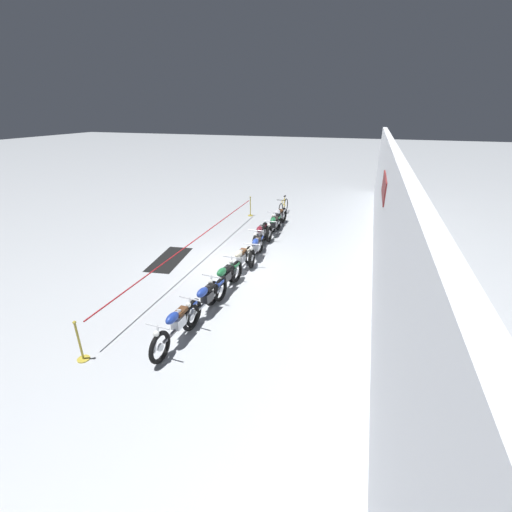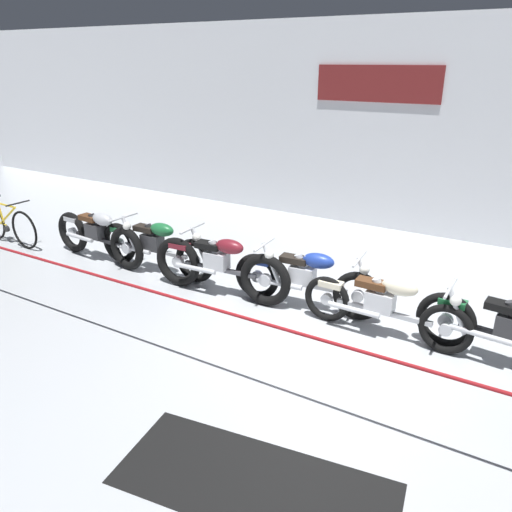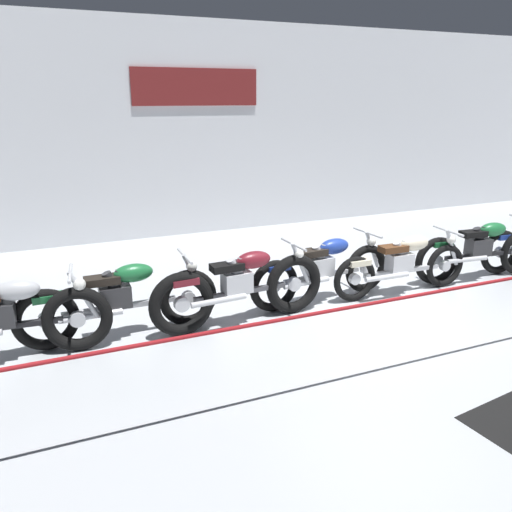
{
  "view_description": "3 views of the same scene",
  "coord_description": "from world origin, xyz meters",
  "px_view_note": "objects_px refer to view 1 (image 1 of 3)",
  "views": [
    {
      "loc": [
        10.8,
        4.4,
        5.34
      ],
      "look_at": [
        -0.02,
        0.92,
        0.4
      ],
      "focal_mm": 24.0,
      "sensor_mm": 36.0,
      "label": 1
    },
    {
      "loc": [
        2.07,
        -5.24,
        3.4
      ],
      "look_at": [
        -1.27,
        0.45,
        0.79
      ],
      "focal_mm": 35.0,
      "sensor_mm": 36.0,
      "label": 2
    },
    {
      "loc": [
        -3.98,
        -4.96,
        2.76
      ],
      "look_at": [
        -1.38,
        1.35,
        0.58
      ],
      "focal_mm": 35.0,
      "sensor_mm": 36.0,
      "label": 3
    }
  ],
  "objects_px": {
    "motorcycle_blue_7": "(177,325)",
    "bicycle": "(283,207)",
    "motorcycle_silver_0": "(278,218)",
    "stanchion_far_left": "(215,228)",
    "motorcycle_blue_3": "(256,248)",
    "stanchion_mid_left": "(80,347)",
    "floor_banner": "(170,259)",
    "motorcycle_green_5": "(225,279)",
    "motorcycle_maroon_2": "(260,236)",
    "motorcycle_green_1": "(274,226)",
    "motorcycle_cream_4": "(240,260)",
    "motorcycle_blue_6": "(206,299)"
  },
  "relations": [
    {
      "from": "motorcycle_silver_0",
      "to": "stanchion_far_left",
      "type": "height_order",
      "value": "stanchion_far_left"
    },
    {
      "from": "motorcycle_maroon_2",
      "to": "stanchion_far_left",
      "type": "height_order",
      "value": "stanchion_far_left"
    },
    {
      "from": "stanchion_far_left",
      "to": "stanchion_mid_left",
      "type": "relative_size",
      "value": 11.32
    },
    {
      "from": "motorcycle_blue_3",
      "to": "motorcycle_blue_7",
      "type": "relative_size",
      "value": 1.0
    },
    {
      "from": "stanchion_mid_left",
      "to": "floor_banner",
      "type": "relative_size",
      "value": 0.43
    },
    {
      "from": "motorcycle_blue_3",
      "to": "floor_banner",
      "type": "bearing_deg",
      "value": -72.25
    },
    {
      "from": "motorcycle_cream_4",
      "to": "motorcycle_green_1",
      "type": "bearing_deg",
      "value": 177.93
    },
    {
      "from": "stanchion_far_left",
      "to": "motorcycle_blue_6",
      "type": "bearing_deg",
      "value": 21.24
    },
    {
      "from": "motorcycle_blue_6",
      "to": "stanchion_far_left",
      "type": "distance_m",
      "value": 5.25
    },
    {
      "from": "motorcycle_maroon_2",
      "to": "motorcycle_cream_4",
      "type": "xyz_separation_m",
      "value": [
        2.53,
        0.05,
        -0.02
      ]
    },
    {
      "from": "motorcycle_maroon_2",
      "to": "stanchion_mid_left",
      "type": "distance_m",
      "value": 8.16
    },
    {
      "from": "floor_banner",
      "to": "stanchion_far_left",
      "type": "bearing_deg",
      "value": 141.73
    },
    {
      "from": "motorcycle_silver_0",
      "to": "motorcycle_green_1",
      "type": "bearing_deg",
      "value": 4.76
    },
    {
      "from": "motorcycle_cream_4",
      "to": "motorcycle_green_5",
      "type": "relative_size",
      "value": 0.96
    },
    {
      "from": "motorcycle_maroon_2",
      "to": "floor_banner",
      "type": "relative_size",
      "value": 0.97
    },
    {
      "from": "motorcycle_blue_3",
      "to": "motorcycle_blue_7",
      "type": "bearing_deg",
      "value": -3.17
    },
    {
      "from": "floor_banner",
      "to": "motorcycle_green_1",
      "type": "bearing_deg",
      "value": 132.88
    },
    {
      "from": "motorcycle_silver_0",
      "to": "motorcycle_cream_4",
      "type": "relative_size",
      "value": 1.01
    },
    {
      "from": "motorcycle_green_5",
      "to": "motorcycle_cream_4",
      "type": "bearing_deg",
      "value": -178.18
    },
    {
      "from": "motorcycle_silver_0",
      "to": "bicycle",
      "type": "height_order",
      "value": "bicycle"
    },
    {
      "from": "motorcycle_blue_7",
      "to": "bicycle",
      "type": "relative_size",
      "value": 1.28
    },
    {
      "from": "motorcycle_maroon_2",
      "to": "floor_banner",
      "type": "xyz_separation_m",
      "value": [
        2.34,
        -2.93,
        -0.48
      ]
    },
    {
      "from": "motorcycle_maroon_2",
      "to": "motorcycle_blue_7",
      "type": "xyz_separation_m",
      "value": [
        6.7,
        -0.05,
        -0.0
      ]
    },
    {
      "from": "motorcycle_blue_3",
      "to": "motorcycle_blue_7",
      "type": "height_order",
      "value": "motorcycle_blue_7"
    },
    {
      "from": "motorcycle_green_1",
      "to": "floor_banner",
      "type": "distance_m",
      "value": 4.93
    },
    {
      "from": "motorcycle_cream_4",
      "to": "floor_banner",
      "type": "relative_size",
      "value": 0.92
    },
    {
      "from": "motorcycle_green_1",
      "to": "motorcycle_blue_7",
      "type": "xyz_separation_m",
      "value": [
        8.14,
        -0.24,
        0.01
      ]
    },
    {
      "from": "motorcycle_green_1",
      "to": "motorcycle_cream_4",
      "type": "relative_size",
      "value": 1.07
    },
    {
      "from": "motorcycle_green_1",
      "to": "motorcycle_blue_7",
      "type": "bearing_deg",
      "value": -1.69
    },
    {
      "from": "stanchion_mid_left",
      "to": "motorcycle_blue_3",
      "type": "bearing_deg",
      "value": 162.7
    },
    {
      "from": "motorcycle_maroon_2",
      "to": "motorcycle_green_5",
      "type": "relative_size",
      "value": 1.01
    },
    {
      "from": "motorcycle_green_5",
      "to": "bicycle",
      "type": "xyz_separation_m",
      "value": [
        -8.92,
        -0.29,
        -0.08
      ]
    },
    {
      "from": "motorcycle_silver_0",
      "to": "floor_banner",
      "type": "relative_size",
      "value": 0.93
    },
    {
      "from": "motorcycle_blue_3",
      "to": "motorcycle_silver_0",
      "type": "bearing_deg",
      "value": -177.7
    },
    {
      "from": "motorcycle_silver_0",
      "to": "stanchion_far_left",
      "type": "bearing_deg",
      "value": -31.15
    },
    {
      "from": "stanchion_mid_left",
      "to": "bicycle",
      "type": "bearing_deg",
      "value": 172.79
    },
    {
      "from": "motorcycle_green_5",
      "to": "bicycle",
      "type": "distance_m",
      "value": 8.93
    },
    {
      "from": "bicycle",
      "to": "motorcycle_blue_6",
      "type": "bearing_deg",
      "value": 1.55
    },
    {
      "from": "motorcycle_maroon_2",
      "to": "stanchion_far_left",
      "type": "xyz_separation_m",
      "value": [
        0.46,
        -1.82,
        0.27
      ]
    },
    {
      "from": "motorcycle_green_1",
      "to": "motorcycle_blue_6",
      "type": "xyz_separation_m",
      "value": [
        6.8,
        -0.11,
        0.0
      ]
    },
    {
      "from": "bicycle",
      "to": "stanchion_far_left",
      "type": "height_order",
      "value": "stanchion_far_left"
    },
    {
      "from": "motorcycle_blue_6",
      "to": "motorcycle_blue_7",
      "type": "height_order",
      "value": "motorcycle_blue_7"
    },
    {
      "from": "motorcycle_cream_4",
      "to": "motorcycle_blue_7",
      "type": "xyz_separation_m",
      "value": [
        4.17,
        -0.1,
        0.02
      ]
    },
    {
      "from": "motorcycle_green_1",
      "to": "motorcycle_green_5",
      "type": "xyz_separation_m",
      "value": [
        5.51,
        -0.1,
        0.01
      ]
    },
    {
      "from": "stanchion_far_left",
      "to": "motorcycle_blue_7",
      "type": "bearing_deg",
      "value": 15.85
    },
    {
      "from": "motorcycle_blue_3",
      "to": "bicycle",
      "type": "xyz_separation_m",
      "value": [
        -6.18,
        -0.44,
        -0.07
      ]
    },
    {
      "from": "motorcycle_green_5",
      "to": "bicycle",
      "type": "relative_size",
      "value": 1.31
    },
    {
      "from": "motorcycle_cream_4",
      "to": "motorcycle_blue_6",
      "type": "relative_size",
      "value": 0.96
    },
    {
      "from": "motorcycle_green_5",
      "to": "stanchion_far_left",
      "type": "height_order",
      "value": "stanchion_far_left"
    },
    {
      "from": "motorcycle_silver_0",
      "to": "motorcycle_cream_4",
      "type": "bearing_deg",
      "value": -0.45
    }
  ]
}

